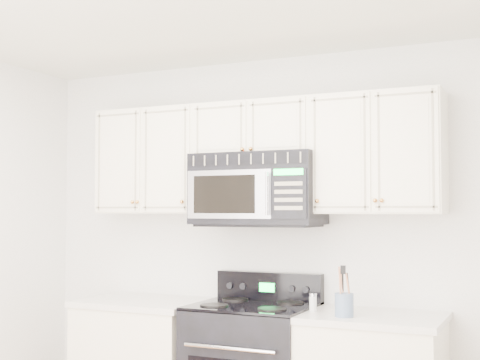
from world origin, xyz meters
The scene contains 6 objects.
room centered at (0.00, 0.00, 1.30)m, with size 3.51×3.51×2.61m.
upper_cabinets centered at (0.00, 1.58, 1.93)m, with size 2.44×0.37×0.75m.
microwave centered at (0.02, 1.53, 1.68)m, with size 0.85×0.47×0.47m.
utensil_crock centered at (0.68, 1.28, 0.99)m, with size 0.11×0.11×0.29m.
shaker_salt centered at (0.45, 1.40, 0.98)m, with size 0.05×0.05×0.11m.
shaker_pepper centered at (0.65, 1.42, 0.97)m, with size 0.04×0.04×0.09m.
Camera 1 is at (1.78, -2.54, 1.54)m, focal length 50.00 mm.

